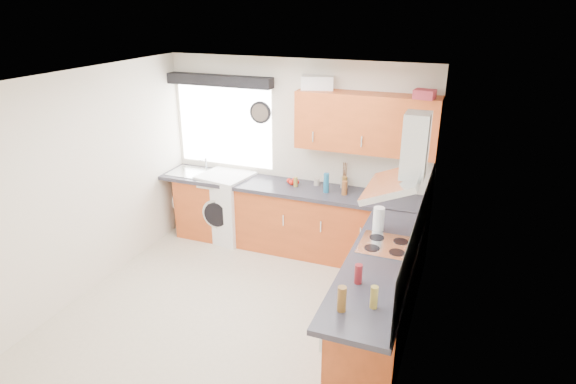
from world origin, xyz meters
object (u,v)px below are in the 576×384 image
at_px(upper_cabinets, 366,123).
at_px(washing_machine, 227,206).
at_px(oven, 383,288).
at_px(extractor_hood, 405,164).

relative_size(upper_cabinets, washing_machine, 1.80).
bearing_deg(oven, washing_machine, 153.33).
bearing_deg(oven, upper_cabinets, 112.54).
distance_m(oven, extractor_hood, 1.35).
xyz_separation_m(extractor_hood, washing_machine, (-2.53, 1.22, -1.30)).
bearing_deg(extractor_hood, oven, 180.00).
height_order(upper_cabinets, washing_machine, upper_cabinets).
height_order(extractor_hood, washing_machine, extractor_hood).
height_order(extractor_hood, upper_cabinets, upper_cabinets).
height_order(oven, extractor_hood, extractor_hood).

